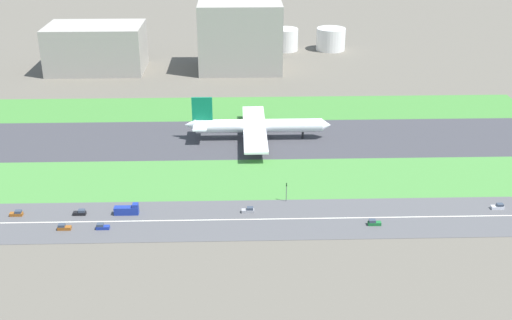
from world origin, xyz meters
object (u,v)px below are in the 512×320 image
at_px(airliner, 255,126).
at_px(fuel_tank_centre, 331,39).
at_px(car_5, 248,210).
at_px(car_0, 17,214).
at_px(car_1, 102,227).
at_px(car_2, 498,207).
at_px(car_4, 374,223).
at_px(car_6, 64,227).
at_px(terminal_building, 96,48).
at_px(hangar_building, 240,36).
at_px(fuel_tank_west, 285,39).
at_px(truck_2, 127,210).
at_px(car_3, 80,213).
at_px(traffic_light, 286,191).

bearing_deg(airliner, fuel_tank_centre, 70.70).
distance_m(car_5, car_0, 80.20).
bearing_deg(car_1, car_2, -175.83).
xyz_separation_m(car_4, car_0, (-122.27, 10.00, 0.00)).
relative_size(car_5, car_6, 1.00).
bearing_deg(car_4, car_6, 0.00).
distance_m(terminal_building, fuel_tank_centre, 154.88).
height_order(car_6, fuel_tank_centre, fuel_tank_centre).
bearing_deg(hangar_building, terminal_building, 180.00).
height_order(car_0, fuel_tank_west, fuel_tank_west).
relative_size(airliner, hangar_building, 1.32).
bearing_deg(car_2, car_4, -167.78).
xyz_separation_m(car_5, truck_2, (-42.11, -0.00, 0.75)).
bearing_deg(car_6, car_5, -170.79).
bearing_deg(fuel_tank_centre, hangar_building, -143.80).
bearing_deg(car_3, car_2, 0.00).
relative_size(car_5, car_0, 1.00).
bearing_deg(truck_2, terminal_building, 104.17).
distance_m(truck_2, terminal_building, 188.09).
xyz_separation_m(truck_2, fuel_tank_west, (71.17, 227.00, 5.65)).
height_order(car_1, car_2, same).
relative_size(car_0, fuel_tank_centre, 0.23).
distance_m(airliner, hangar_building, 115.02).
relative_size(car_6, truck_2, 0.52).
distance_m(car_6, truck_2, 21.97).
distance_m(car_6, fuel_tank_centre, 266.48).
bearing_deg(car_5, car_3, 180.00).
xyz_separation_m(car_5, car_1, (-48.92, -10.00, 0.00)).
xyz_separation_m(car_4, car_5, (-42.07, 10.00, 0.00)).
xyz_separation_m(car_2, terminal_building, (-176.27, 182.00, 12.80)).
distance_m(car_2, fuel_tank_centre, 228.84).
bearing_deg(car_2, hangar_building, 116.24).
height_order(car_3, traffic_light, traffic_light).
bearing_deg(fuel_tank_centre, car_6, -117.17).
distance_m(car_1, car_2, 137.51).
relative_size(car_4, car_3, 1.00).
bearing_deg(fuel_tank_west, car_3, -111.08).
bearing_deg(car_0, traffic_light, 4.86).
xyz_separation_m(car_0, truck_2, (38.09, -0.00, 0.75)).
height_order(car_4, car_1, same).
xyz_separation_m(car_3, car_1, (9.53, -10.00, 0.00)).
distance_m(fuel_tank_west, fuel_tank_centre, 30.95).
relative_size(car_6, terminal_building, 0.08).
distance_m(airliner, car_2, 108.12).
xyz_separation_m(terminal_building, fuel_tank_centre, (148.06, 45.00, -6.35)).
height_order(car_1, fuel_tank_centre, fuel_tank_centre).
distance_m(car_3, traffic_light, 72.77).
bearing_deg(terminal_building, airliner, -50.98).
relative_size(airliner, traffic_light, 9.03).
relative_size(car_3, truck_2, 0.52).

